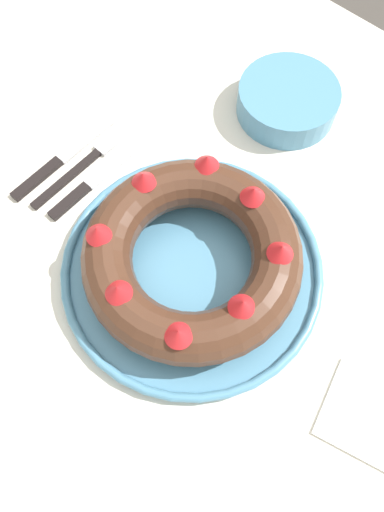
% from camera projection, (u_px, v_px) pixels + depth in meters
% --- Properties ---
extents(ground_plane, '(8.00, 8.00, 0.00)m').
position_uv_depth(ground_plane, '(192.00, 391.00, 1.36)').
color(ground_plane, '#4C4742').
extents(dining_table, '(1.38, 1.19, 0.76)m').
position_uv_depth(dining_table, '(192.00, 317.00, 0.75)').
color(dining_table, silver).
rests_on(dining_table, ground_plane).
extents(serving_dish, '(0.36, 0.36, 0.02)m').
position_uv_depth(serving_dish, '(192.00, 269.00, 0.68)').
color(serving_dish, '#518EB2').
rests_on(serving_dish, dining_table).
extents(bundt_cake, '(0.29, 0.29, 0.08)m').
position_uv_depth(bundt_cake, '(192.00, 256.00, 0.64)').
color(bundt_cake, '#4C2D1E').
rests_on(bundt_cake, serving_dish).
extents(fork, '(0.02, 0.18, 0.01)m').
position_uv_depth(fork, '(86.00, 162.00, 0.76)').
color(fork, black).
rests_on(fork, dining_table).
extents(serving_knife, '(0.02, 0.20, 0.01)m').
position_uv_depth(serving_knife, '(58.00, 162.00, 0.76)').
color(serving_knife, black).
rests_on(serving_knife, dining_table).
extents(cake_knife, '(0.02, 0.16, 0.01)m').
position_uv_depth(cake_knife, '(86.00, 187.00, 0.74)').
color(cake_knife, black).
rests_on(cake_knife, dining_table).
extents(side_bowl, '(0.16, 0.16, 0.05)m').
position_uv_depth(side_bowl, '(287.00, 101.00, 0.78)').
color(side_bowl, '#518EB2').
rests_on(side_bowl, dining_table).
extents(napkin, '(0.17, 0.13, 0.00)m').
position_uv_depth(napkin, '(383.00, 424.00, 0.60)').
color(napkin, white).
rests_on(napkin, dining_table).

